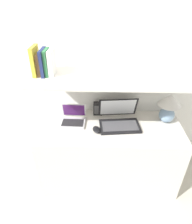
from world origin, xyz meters
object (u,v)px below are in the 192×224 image
book_navy (44,62)px  table_lamp (169,106)px  laptop_large (119,120)px  book_brown (40,64)px  book_green (47,62)px  laptop_small (73,119)px  book_white (52,63)px  router_box (98,109)px  book_yellow (35,61)px  computer_mouse (97,130)px

book_navy → table_lamp: bearing=2.0°
book_navy → laptop_large: bearing=-1.8°
book_brown → book_green: 0.07m
book_navy → laptop_small: bearing=-1.2°
book_navy → book_white: book_navy is taller
table_lamp → laptop_large: size_ratio=0.73×
table_lamp → book_white: 1.16m
router_box → book_green: bearing=-161.1°
table_lamp → book_yellow: (-1.22, -0.04, 0.45)m
laptop_small → book_brown: bearing=179.0°
laptop_small → book_white: bearing=178.2°
laptop_large → book_navy: book_navy is taller
book_navy → book_green: book_navy is taller
table_lamp → book_green: 1.20m
laptop_large → book_brown: book_brown is taller
computer_mouse → book_navy: bearing=162.5°
laptop_small → router_box: bearing=32.0°
table_lamp → computer_mouse: table_lamp is taller
book_white → book_green: bearing=180.0°
table_lamp → book_white: size_ratio=1.40×
book_green → book_white: bearing=0.0°
laptop_small → book_green: 0.61m
table_lamp → router_box: table_lamp is taller
book_yellow → book_white: (0.14, -0.00, -0.01)m
book_brown → book_navy: 0.04m
table_lamp → book_yellow: size_ratio=1.25×
laptop_large → book_yellow: bearing=178.4°
computer_mouse → book_green: size_ratio=0.58×
book_yellow → book_green: bearing=-0.0°
laptop_large → book_yellow: (-0.74, 0.02, 0.57)m
router_box → book_yellow: 0.78m
laptop_small → book_navy: book_navy is taller
book_yellow → laptop_large: bearing=-1.6°
book_brown → computer_mouse: bearing=-16.3°
book_yellow → book_navy: size_ratio=1.10×
table_lamp → book_yellow: bearing=-178.2°
book_brown → book_navy: (0.04, 0.00, 0.02)m
book_navy → book_yellow: bearing=180.0°
router_box → book_brown: (-0.49, -0.15, 0.53)m
book_navy → book_white: 0.07m
computer_mouse → book_brown: bearing=163.7°
laptop_large → router_box: bearing=141.6°
book_green → book_white: size_ratio=1.01×
table_lamp → laptop_small: table_lamp is taller
router_box → book_navy: book_navy is taller
book_yellow → book_green: book_yellow is taller
book_brown → book_green: (0.07, 0.00, 0.02)m
laptop_large → computer_mouse: (-0.22, -0.12, -0.03)m
laptop_small → book_brown: (-0.25, 0.00, 0.56)m
table_lamp → book_brown: 1.25m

